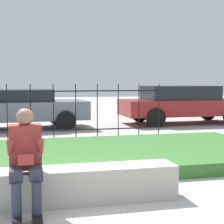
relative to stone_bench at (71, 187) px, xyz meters
The scene contains 7 objects.
ground_plane 0.28m from the stone_bench, ahead, with size 60.00×60.00×0.00m, color #B2AFA8.
stone_bench is the anchor object (origin of this frame).
person_seated_reader 0.80m from the stone_bench, 154.19° to the right, with size 0.42×0.73×1.26m.
grass_berm 2.40m from the stone_bench, 85.60° to the left, with size 8.30×3.39×0.23m.
iron_fence 4.90m from the stone_bench, 87.83° to the left, with size 6.30×0.03×1.49m.
car_parked_center 7.77m from the stone_bench, 95.14° to the left, with size 4.40×2.19×1.30m.
car_parked_right 9.48m from the stone_bench, 56.98° to the left, with size 4.64×2.00×1.39m.
Camera 1 is at (-0.79, -4.76, 1.60)m, focal length 60.00 mm.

